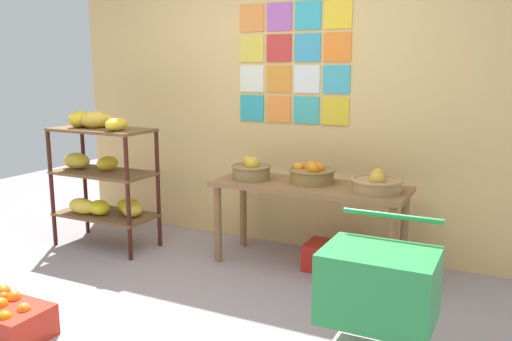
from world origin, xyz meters
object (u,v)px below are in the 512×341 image
(fruit_basket_left, at_px, (251,170))
(orange_crate_foreground, at_px, (5,318))
(fruit_basket_back_right, at_px, (312,174))
(produce_crate_under_table, at_px, (332,257))
(shopping_cart, at_px, (378,290))
(banana_shelf_unit, at_px, (101,168))
(display_table, at_px, (309,195))
(fruit_basket_right, at_px, (377,183))

(fruit_basket_left, xyz_separation_m, orange_crate_foreground, (-0.71, -1.82, -0.65))
(fruit_basket_back_right, distance_m, produce_crate_under_table, 0.68)
(fruit_basket_left, bearing_deg, shopping_cart, -41.92)
(banana_shelf_unit, bearing_deg, display_table, 10.27)
(orange_crate_foreground, xyz_separation_m, shopping_cart, (2.06, 0.60, 0.35))
(fruit_basket_right, relative_size, fruit_basket_left, 1.16)
(banana_shelf_unit, distance_m, shopping_cart, 2.85)
(display_table, relative_size, fruit_basket_left, 4.69)
(fruit_basket_back_right, xyz_separation_m, orange_crate_foreground, (-1.20, -1.91, -0.64))
(produce_crate_under_table, xyz_separation_m, orange_crate_foreground, (-1.39, -1.87, 0.01))
(display_table, bearing_deg, fruit_basket_right, -2.42)
(display_table, height_order, fruit_basket_left, fruit_basket_left)
(fruit_basket_left, relative_size, produce_crate_under_table, 0.81)
(display_table, distance_m, fruit_basket_left, 0.52)
(banana_shelf_unit, bearing_deg, fruit_basket_back_right, 11.75)
(fruit_basket_back_right, bearing_deg, banana_shelf_unit, -168.25)
(banana_shelf_unit, distance_m, orange_crate_foreground, 1.75)
(display_table, height_order, fruit_basket_right, fruit_basket_right)
(produce_crate_under_table, height_order, shopping_cart, shopping_cart)
(fruit_basket_left, height_order, produce_crate_under_table, fruit_basket_left)
(fruit_basket_right, bearing_deg, fruit_basket_back_right, 172.35)
(banana_shelf_unit, xyz_separation_m, fruit_basket_back_right, (1.82, 0.38, 0.05))
(orange_crate_foreground, bearing_deg, banana_shelf_unit, 112.03)
(fruit_basket_right, height_order, fruit_basket_left, fruit_basket_left)
(banana_shelf_unit, relative_size, fruit_basket_right, 3.17)
(orange_crate_foreground, distance_m, shopping_cart, 2.18)
(display_table, xyz_separation_m, orange_crate_foreground, (-1.20, -1.86, -0.48))
(display_table, relative_size, orange_crate_foreground, 3.01)
(display_table, bearing_deg, orange_crate_foreground, -122.85)
(fruit_basket_right, height_order, orange_crate_foreground, fruit_basket_right)
(display_table, xyz_separation_m, fruit_basket_back_right, (0.00, 0.05, 0.16))
(fruit_basket_back_right, height_order, fruit_basket_right, fruit_basket_back_right)
(fruit_basket_right, height_order, shopping_cart, fruit_basket_right)
(fruit_basket_back_right, distance_m, fruit_basket_left, 0.50)
(banana_shelf_unit, height_order, fruit_basket_right, banana_shelf_unit)
(display_table, xyz_separation_m, fruit_basket_right, (0.53, -0.02, 0.16))
(fruit_basket_right, bearing_deg, shopping_cart, -75.08)
(banana_shelf_unit, distance_m, produce_crate_under_table, 2.13)
(display_table, height_order, fruit_basket_back_right, fruit_basket_back_right)
(banana_shelf_unit, xyz_separation_m, fruit_basket_left, (1.33, 0.29, 0.05))
(display_table, bearing_deg, fruit_basket_back_right, 89.92)
(shopping_cart, bearing_deg, fruit_basket_left, 137.68)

